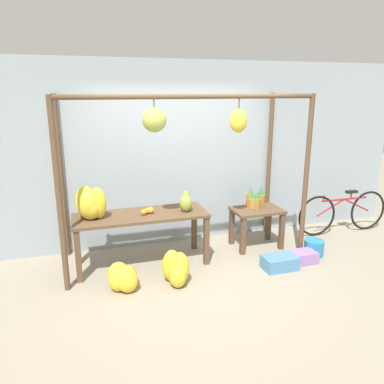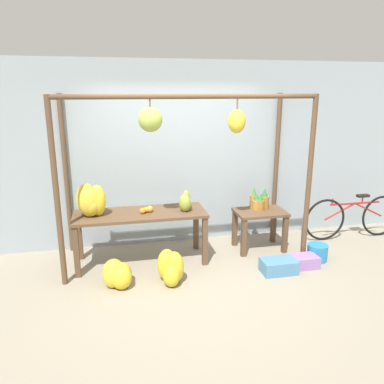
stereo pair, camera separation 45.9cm
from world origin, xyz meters
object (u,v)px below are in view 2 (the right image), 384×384
(papaya_pile, at_px, (185,202))
(banana_pile_ground_right, at_px, (171,268))
(pineapple_cluster, at_px, (259,201))
(orange_pile, at_px, (147,210))
(banana_pile_ground_left, at_px, (118,274))
(parked_bicycle, at_px, (354,217))
(fruit_crate_purple, at_px, (302,261))
(blue_bucket, at_px, (317,252))
(fruit_crate_white, at_px, (279,266))
(banana_pile_on_table, at_px, (91,201))

(papaya_pile, bearing_deg, banana_pile_ground_right, -116.57)
(pineapple_cluster, bearing_deg, banana_pile_ground_right, -150.37)
(orange_pile, distance_m, banana_pile_ground_left, 0.96)
(banana_pile_ground_right, xyz_separation_m, papaya_pile, (0.31, 0.63, 0.67))
(pineapple_cluster, distance_m, parked_bicycle, 1.69)
(orange_pile, xyz_separation_m, parked_bicycle, (3.38, 0.19, -0.41))
(banana_pile_ground_left, height_order, fruit_crate_purple, banana_pile_ground_left)
(pineapple_cluster, distance_m, blue_bucket, 1.11)
(parked_bicycle, bearing_deg, banana_pile_ground_left, -168.29)
(orange_pile, distance_m, parked_bicycle, 3.41)
(orange_pile, xyz_separation_m, banana_pile_ground_left, (-0.43, -0.60, -0.62))
(fruit_crate_white, height_order, parked_bicycle, parked_bicycle)
(blue_bucket, xyz_separation_m, fruit_crate_purple, (-0.31, -0.16, -0.04))
(fruit_crate_white, bearing_deg, banana_pile_on_table, 162.94)
(orange_pile, distance_m, papaya_pile, 0.55)
(papaya_pile, bearing_deg, banana_pile_ground_left, -149.47)
(banana_pile_ground_left, height_order, parked_bicycle, parked_bicycle)
(orange_pile, height_order, banana_pile_ground_left, orange_pile)
(banana_pile_ground_right, height_order, fruit_crate_white, banana_pile_ground_right)
(papaya_pile, bearing_deg, fruit_crate_white, -30.71)
(parked_bicycle, bearing_deg, banana_pile_ground_right, -165.00)
(parked_bicycle, bearing_deg, orange_pile, -176.70)
(pineapple_cluster, distance_m, banana_pile_ground_left, 2.38)
(pineapple_cluster, height_order, fruit_crate_white, pineapple_cluster)
(banana_pile_ground_left, xyz_separation_m, papaya_pile, (0.97, 0.57, 0.71))
(blue_bucket, bearing_deg, fruit_crate_white, -161.38)
(orange_pile, height_order, banana_pile_ground_right, orange_pile)
(papaya_pile, xyz_separation_m, fruit_crate_purple, (1.52, -0.59, -0.78))
(orange_pile, bearing_deg, pineapple_cluster, 6.72)
(banana_pile_ground_left, distance_m, papaya_pile, 1.33)
(fruit_crate_white, xyz_separation_m, parked_bicycle, (1.71, 0.89, 0.27))
(banana_pile_ground_right, bearing_deg, blue_bucket, 5.18)
(pineapple_cluster, height_order, fruit_crate_purple, pineapple_cluster)
(banana_pile_ground_right, relative_size, blue_bucket, 1.59)
(banana_pile_ground_left, relative_size, papaya_pile, 1.44)
(banana_pile_on_table, bearing_deg, orange_pile, -3.33)
(orange_pile, relative_size, fruit_crate_purple, 0.46)
(banana_pile_on_table, bearing_deg, papaya_pile, -2.90)
(orange_pile, distance_m, fruit_crate_purple, 2.26)
(banana_pile_on_table, bearing_deg, fruit_crate_white, -17.06)
(banana_pile_on_table, height_order, blue_bucket, banana_pile_on_table)
(banana_pile_on_table, bearing_deg, fruit_crate_purple, -13.24)
(orange_pile, bearing_deg, fruit_crate_white, -22.54)
(pineapple_cluster, bearing_deg, fruit_crate_white, -93.64)
(banana_pile_on_table, xyz_separation_m, fruit_crate_white, (2.40, -0.74, -0.84))
(fruit_crate_white, relative_size, parked_bicycle, 0.27)
(pineapple_cluster, xyz_separation_m, fruit_crate_purple, (0.33, -0.82, -0.65))
(banana_pile_ground_right, relative_size, fruit_crate_purple, 1.09)
(fruit_crate_purple, bearing_deg, pineapple_cluster, 112.20)
(papaya_pile, relative_size, fruit_crate_purple, 0.69)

